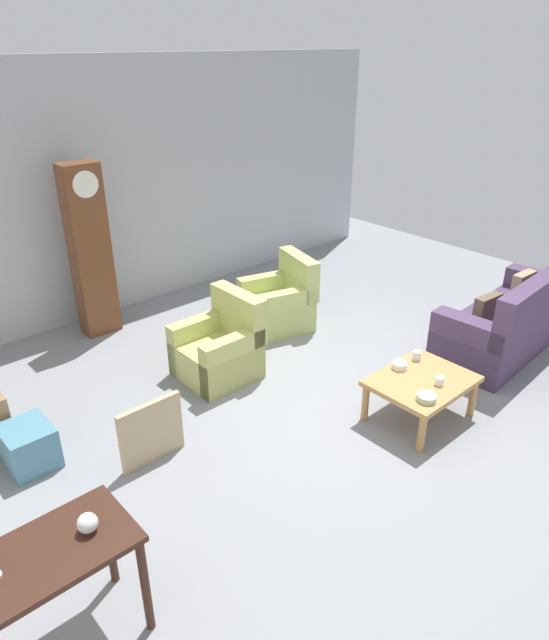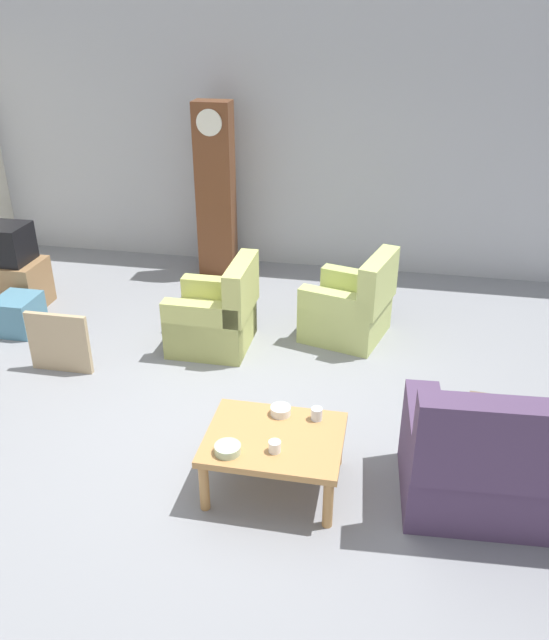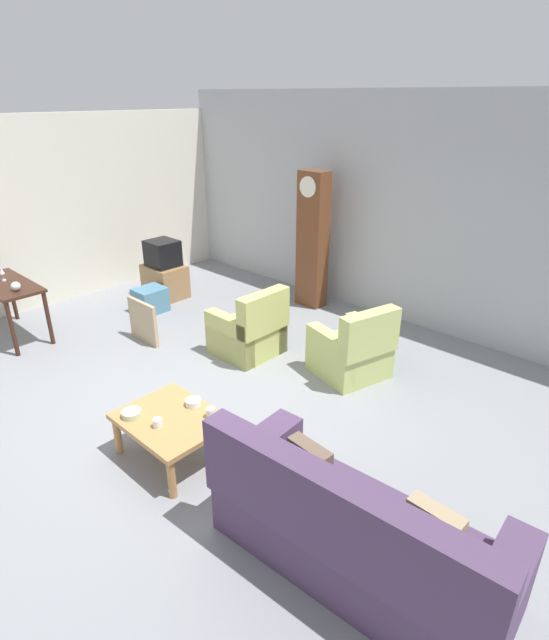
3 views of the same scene
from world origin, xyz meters
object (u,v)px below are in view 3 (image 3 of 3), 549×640
bowl_white_stacked (193,402)px  bowl_shallow_green (132,414)px  cup_blue_rimmed (211,413)px  armchair_olive_near (249,332)px  grandfather_clock (313,240)px  tv_crt (163,253)px  coffee_table_wood (171,423)px  console_table_dark (8,291)px  storage_box_blue (151,300)px  armchair_olive_far (352,352)px  framed_picture_leaning (143,322)px  wine_glass_short (2,272)px  glass_dome_cloche (16,286)px  tv_stand_cabinet (165,281)px  cup_white_porcelain (158,423)px  couch_floral (355,535)px

bowl_white_stacked → bowl_shallow_green: 0.57m
cup_blue_rimmed → armchair_olive_near: bearing=126.3°
grandfather_clock → tv_crt: bearing=-144.7°
coffee_table_wood → bowl_white_stacked: 0.28m
console_table_dark → cup_blue_rimmed: size_ratio=14.07×
grandfather_clock → coffee_table_wood: bearing=-68.9°
storage_box_blue → bowl_white_stacked: bearing=-27.0°
armchair_olive_near → armchair_olive_far: same height
tv_crt → cup_blue_rimmed: (3.72, -2.13, -0.27)m
console_table_dark → framed_picture_leaning: size_ratio=2.17×
storage_box_blue → wine_glass_short: wine_glass_short is taller
bowl_white_stacked → bowl_shallow_green: (-0.27, -0.50, -0.00)m
console_table_dark → coffee_table_wood: bearing=-0.5°
armchair_olive_far → bowl_shallow_green: bearing=-103.0°
framed_picture_leaning → glass_dome_cloche: bearing=-132.1°
tv_stand_cabinet → framed_picture_leaning: bearing=-45.5°
tv_crt → cup_white_porcelain: bearing=-36.1°
console_table_dark → bowl_shallow_green: console_table_dark is taller
armchair_olive_far → storage_box_blue: 3.47m
coffee_table_wood → bowl_shallow_green: 0.37m
armchair_olive_near → bowl_shallow_green: bearing=-72.2°
armchair_olive_near → bowl_shallow_green: armchair_olive_near is taller
armchair_olive_near → storage_box_blue: (-2.13, -0.09, -0.11)m
armchair_olive_far → framed_picture_leaning: bearing=-155.1°
coffee_table_wood → wine_glass_short: size_ratio=5.11×
couch_floral → storage_box_blue: (-5.05, 1.73, -0.16)m
armchair_olive_far → couch_floral: bearing=-54.5°
armchair_olive_near → bowl_shallow_green: (0.69, -2.16, 0.16)m
armchair_olive_near → tv_crt: 2.57m
couch_floral → armchair_olive_far: (-1.62, 2.27, -0.05)m
cup_blue_rimmed → storage_box_blue: bearing=154.7°
cup_white_porcelain → bowl_shallow_green: bearing=-167.0°
couch_floral → armchair_olive_near: couch_floral is taller
armchair_olive_near → armchair_olive_far: (1.30, 0.46, 0.00)m
armchair_olive_far → tv_crt: 3.81m
console_table_dark → tv_crt: 2.36m
cup_blue_rimmed → cup_white_porcelain: bearing=-118.7°
armchair_olive_far → cup_blue_rimmed: 2.14m
couch_floral → tv_stand_cabinet: size_ratio=3.17×
couch_floral → tv_stand_cabinet: (-5.41, 2.27, -0.08)m
couch_floral → wine_glass_short: (-5.77, -0.06, 0.57)m
console_table_dark → storage_box_blue: 1.97m
framed_picture_leaning → bowl_white_stacked: framed_picture_leaning is taller
cup_white_porcelain → glass_dome_cloche: bearing=176.9°
coffee_table_wood → framed_picture_leaning: bearing=152.6°
couch_floral → console_table_dark: size_ratio=1.66×
cup_white_porcelain → couch_floral: bearing=8.1°
tv_stand_cabinet → framed_picture_leaning: 1.69m
bowl_white_stacked → tv_stand_cabinet: bearing=148.5°
coffee_table_wood → bowl_shallow_green: bearing=-139.6°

